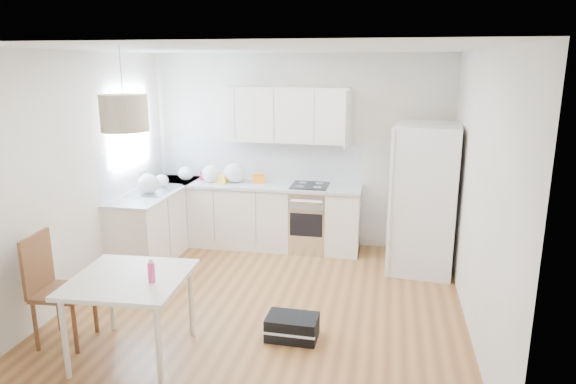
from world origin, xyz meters
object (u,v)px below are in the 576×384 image
Objects in this scene: dining_chair at (63,290)px; gym_bag at (292,327)px; dining_table at (130,286)px; refrigerator at (425,198)px.

gym_bag is at bearing 8.18° from dining_chair.
dining_table reaches higher than gym_bag.
refrigerator is 3.73m from dining_table.
refrigerator is 3.81× the size of gym_bag.
refrigerator is at bearing 41.57° from dining_table.
refrigerator is at bearing 32.21° from dining_chair.
dining_table is at bearing -129.35° from refrigerator.
refrigerator is 2.57m from gym_bag.
dining_table is (-2.65, -2.62, -0.25)m from refrigerator.
dining_chair is 2.18× the size of gym_bag.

